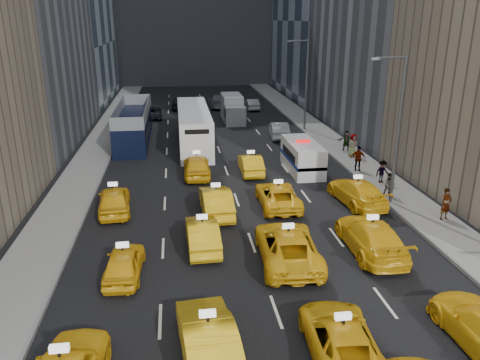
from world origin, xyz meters
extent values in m
plane|color=black|center=(0.00, 0.00, 0.00)|extent=(160.00, 160.00, 0.00)
cube|color=gray|center=(-10.50, 25.00, 0.07)|extent=(3.00, 90.00, 0.15)
cube|color=gray|center=(10.50, 25.00, 0.07)|extent=(3.00, 90.00, 0.15)
cube|color=slate|center=(-9.05, 25.00, 0.09)|extent=(0.15, 90.00, 0.18)
cube|color=slate|center=(9.05, 25.00, 0.09)|extent=(0.15, 90.00, 0.18)
cylinder|color=#595B60|center=(9.30, 12.00, 4.50)|extent=(0.20, 0.20, 9.00)
cylinder|color=#595B60|center=(8.40, 12.00, 8.80)|extent=(1.80, 0.12, 0.12)
cube|color=slate|center=(7.50, 12.00, 8.75)|extent=(0.50, 0.22, 0.12)
cylinder|color=#595B60|center=(9.30, 32.00, 4.50)|extent=(0.20, 0.20, 9.00)
cylinder|color=#595B60|center=(8.40, 32.00, 8.80)|extent=(1.80, 0.12, 0.12)
cube|color=slate|center=(7.50, 32.00, 8.75)|extent=(0.50, 0.22, 0.12)
imported|color=yellow|center=(-2.83, -0.41, 0.82)|extent=(2.16, 5.10, 1.64)
imported|color=yellow|center=(1.63, -0.77, 0.68)|extent=(2.57, 5.01, 1.35)
imported|color=yellow|center=(-6.12, 5.53, 0.66)|extent=(1.75, 3.95, 1.32)
imported|color=yellow|center=(-2.52, 7.84, 0.72)|extent=(1.64, 4.41, 1.44)
imported|color=yellow|center=(1.36, 5.90, 0.79)|extent=(2.98, 5.87, 1.59)
imported|color=yellow|center=(5.61, 6.27, 0.81)|extent=(2.39, 5.61, 1.61)
imported|color=yellow|center=(-7.39, 13.05, 0.76)|extent=(2.20, 4.63, 1.53)
imported|color=yellow|center=(-1.47, 11.98, 0.79)|extent=(1.80, 4.82, 1.57)
imported|color=yellow|center=(2.36, 12.62, 0.69)|extent=(2.40, 4.99, 1.37)
imported|color=yellow|center=(7.27, 12.41, 0.76)|extent=(2.64, 5.40, 1.51)
imported|color=yellow|center=(-2.24, 18.97, 0.80)|extent=(1.94, 4.69, 1.59)
imported|color=yellow|center=(1.72, 19.15, 0.71)|extent=(1.57, 4.31, 1.41)
cube|color=silver|center=(5.63, 19.23, 1.10)|extent=(2.38, 5.60, 2.20)
cylinder|color=black|center=(4.73, 17.38, 0.44)|extent=(0.28, 0.88, 0.88)
cylinder|color=black|center=(6.53, 17.38, 0.44)|extent=(0.28, 0.88, 0.88)
cylinder|color=black|center=(4.73, 21.08, 0.44)|extent=(0.28, 0.88, 0.88)
cylinder|color=black|center=(6.53, 21.08, 0.44)|extent=(0.28, 0.88, 0.88)
cube|color=navy|center=(5.63, 19.23, 0.95)|extent=(2.42, 5.61, 0.25)
cube|color=red|center=(5.63, 19.23, 2.28)|extent=(1.02, 0.40, 0.16)
cube|color=black|center=(-7.45, 29.67, 1.72)|extent=(2.78, 11.85, 3.44)
cylinder|color=black|center=(-8.65, 24.65, 0.55)|extent=(0.28, 1.10, 1.10)
cylinder|color=black|center=(-6.26, 24.65, 0.55)|extent=(0.28, 1.10, 1.10)
cylinder|color=black|center=(-8.65, 34.68, 0.55)|extent=(0.28, 1.10, 1.10)
cylinder|color=black|center=(-6.26, 34.68, 0.55)|extent=(0.28, 1.10, 1.10)
cube|color=white|center=(-2.05, 27.82, 1.65)|extent=(3.65, 12.92, 3.29)
cylinder|color=black|center=(-3.23, 22.35, 0.55)|extent=(0.28, 1.10, 1.10)
cylinder|color=black|center=(-0.88, 22.35, 0.55)|extent=(0.28, 1.10, 1.10)
cylinder|color=black|center=(-3.23, 33.29, 0.55)|extent=(0.28, 1.10, 1.10)
cylinder|color=black|center=(-0.88, 33.29, 0.55)|extent=(0.28, 1.10, 1.10)
cube|color=silver|center=(2.63, 37.50, 1.41)|extent=(2.68, 6.34, 2.82)
cylinder|color=black|center=(1.72, 35.31, 0.55)|extent=(0.28, 1.10, 1.10)
cylinder|color=black|center=(3.53, 35.31, 0.55)|extent=(0.28, 1.10, 1.10)
cylinder|color=black|center=(1.72, 39.68, 0.55)|extent=(0.28, 1.10, 1.10)
cylinder|color=black|center=(3.53, 39.68, 0.55)|extent=(0.28, 1.10, 1.10)
imported|color=#9FA3A6|center=(6.10, 29.47, 0.76)|extent=(2.06, 4.73, 1.51)
imported|color=black|center=(-6.33, 40.34, 0.67)|extent=(2.36, 4.88, 1.34)
imported|color=gray|center=(1.83, 46.17, 0.83)|extent=(2.35, 5.74, 1.66)
imported|color=black|center=(-3.14, 45.70, 0.76)|extent=(1.99, 4.56, 1.53)
imported|color=#93969A|center=(5.81, 44.02, 0.67)|extent=(1.45, 4.09, 1.34)
imported|color=gray|center=(11.16, 9.10, 1.07)|extent=(0.76, 0.59, 1.83)
imported|color=gray|center=(9.59, 12.89, 0.92)|extent=(0.81, 0.53, 1.54)
imported|color=gray|center=(10.24, 15.44, 0.94)|extent=(1.09, 0.65, 1.58)
imported|color=gray|center=(9.59, 18.27, 1.08)|extent=(1.18, 0.76, 1.86)
imported|color=gray|center=(10.56, 21.86, 1.09)|extent=(1.00, 0.69, 1.88)
imported|color=gray|center=(10.70, 23.73, 0.99)|extent=(1.62, 0.99, 1.68)
camera|label=1|loc=(-3.53, -13.28, 10.93)|focal=35.00mm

